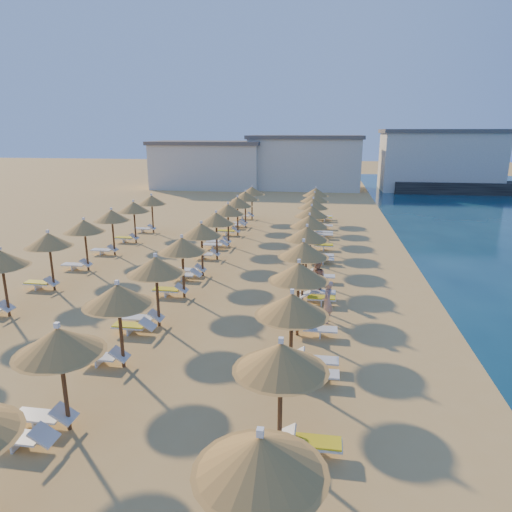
% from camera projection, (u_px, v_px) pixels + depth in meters
% --- Properties ---
extents(ground, '(220.00, 220.00, 0.00)m').
position_uv_depth(ground, '(226.00, 304.00, 21.32)').
color(ground, tan).
rests_on(ground, ground).
extents(hotel_blocks, '(47.14, 10.26, 8.10)m').
position_uv_depth(hotel_blocks, '(324.00, 162.00, 63.06)').
color(hotel_blocks, beige).
rests_on(hotel_blocks, ground).
extents(parasol_row_east, '(2.36, 36.83, 3.13)m').
position_uv_depth(parasol_row_east, '(307.00, 234.00, 24.02)').
color(parasol_row_east, brown).
rests_on(parasol_row_east, ground).
extents(parasol_row_west, '(2.36, 36.83, 3.13)m').
position_uv_depth(parasol_row_west, '(201.00, 231.00, 24.86)').
color(parasol_row_west, brown).
rests_on(parasol_row_west, ground).
extents(parasol_row_inland, '(2.36, 23.04, 3.13)m').
position_uv_depth(parasol_row_inland, '(84.00, 227.00, 25.87)').
color(parasol_row_inland, brown).
rests_on(parasol_row_inland, ground).
extents(loungers, '(15.73, 35.95, 0.66)m').
position_uv_depth(loungers, '(222.00, 271.00, 25.24)').
color(loungers, white).
rests_on(loungers, ground).
extents(beachgoer_b, '(1.13, 1.12, 1.84)m').
position_uv_depth(beachgoer_b, '(317.00, 279.00, 22.08)').
color(beachgoer_b, tan).
rests_on(beachgoer_b, ground).
extents(beachgoer_c, '(1.00, 1.18, 1.89)m').
position_uv_depth(beachgoer_c, '(303.00, 241.00, 29.50)').
color(beachgoer_c, tan).
rests_on(beachgoer_c, ground).
extents(beachgoer_a, '(0.45, 0.68, 1.83)m').
position_uv_depth(beachgoer_a, '(327.00, 302.00, 19.11)').
color(beachgoer_a, tan).
rests_on(beachgoer_a, ground).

